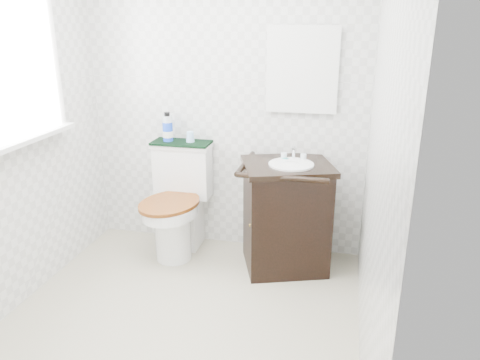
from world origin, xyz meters
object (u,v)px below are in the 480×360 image
at_px(toilet, 179,207).
at_px(vanity, 286,214).
at_px(cup, 190,137).
at_px(trash_bin, 263,234).
at_px(mouthwash_bottle, 168,128).

distance_m(toilet, vanity, 0.87).
height_order(vanity, cup, cup).
xyz_separation_m(toilet, vanity, (0.87, -0.06, 0.05)).
bearing_deg(trash_bin, cup, -179.94).
bearing_deg(vanity, toilet, 176.01).
xyz_separation_m(vanity, cup, (-0.80, 0.20, 0.50)).
xyz_separation_m(mouthwash_bottle, cup, (0.18, 0.01, -0.06)).
relative_size(toilet, vanity, 0.94).
bearing_deg(mouthwash_bottle, cup, 2.87).
xyz_separation_m(toilet, cup, (0.07, 0.14, 0.55)).
height_order(vanity, mouthwash_bottle, mouthwash_bottle).
xyz_separation_m(toilet, trash_bin, (0.66, 0.14, -0.23)).
bearing_deg(toilet, vanity, -3.99).
distance_m(toilet, cup, 0.57).
distance_m(mouthwash_bottle, cup, 0.19).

